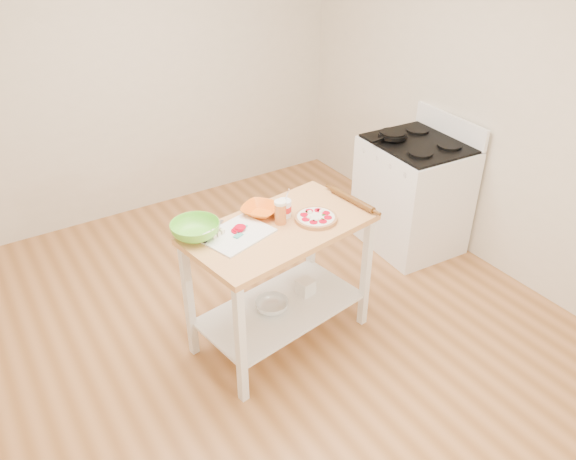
% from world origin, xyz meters
% --- Properties ---
extents(room_shell, '(4.04, 4.54, 2.74)m').
position_xyz_m(room_shell, '(0.00, 0.00, 1.35)').
color(room_shell, '#AF7340').
rests_on(room_shell, ground).
extents(prep_island, '(1.24, 0.80, 0.90)m').
position_xyz_m(prep_island, '(0.07, -0.05, 0.65)').
color(prep_island, tan).
rests_on(prep_island, ground).
extents(gas_stove, '(0.73, 0.83, 1.11)m').
position_xyz_m(gas_stove, '(1.65, 0.39, 0.47)').
color(gas_stove, white).
rests_on(gas_stove, ground).
extents(skillet, '(0.37, 0.23, 0.03)m').
position_xyz_m(skillet, '(1.51, 0.55, 0.98)').
color(skillet, black).
rests_on(skillet, gas_stove).
extents(pizza, '(0.27, 0.27, 0.04)m').
position_xyz_m(pizza, '(0.29, -0.11, 0.92)').
color(pizza, tan).
rests_on(pizza, prep_island).
extents(cutting_board, '(0.47, 0.40, 0.04)m').
position_xyz_m(cutting_board, '(-0.21, -0.00, 0.91)').
color(cutting_board, white).
rests_on(cutting_board, prep_island).
extents(spatula, '(0.14, 0.10, 0.01)m').
position_xyz_m(spatula, '(-0.18, -0.01, 0.92)').
color(spatula, '#3CAEA4').
rests_on(spatula, cutting_board).
extents(knife, '(0.22, 0.19, 0.01)m').
position_xyz_m(knife, '(-0.34, 0.06, 0.92)').
color(knife, silver).
rests_on(knife, cutting_board).
extents(orange_bowl, '(0.32, 0.32, 0.06)m').
position_xyz_m(orange_bowl, '(0.04, 0.14, 0.93)').
color(orange_bowl, orange).
rests_on(orange_bowl, prep_island).
extents(green_bowl, '(0.31, 0.31, 0.09)m').
position_xyz_m(green_bowl, '(-0.42, 0.11, 0.95)').
color(green_bowl, '#6AD036').
rests_on(green_bowl, prep_island).
extents(beer_pint, '(0.08, 0.08, 0.15)m').
position_xyz_m(beer_pint, '(0.09, -0.02, 0.98)').
color(beer_pint, '#CB6C2E').
rests_on(beer_pint, prep_island).
extents(yogurt_tub, '(0.09, 0.09, 0.20)m').
position_xyz_m(yogurt_tub, '(0.16, 0.04, 0.96)').
color(yogurt_tub, white).
rests_on(yogurt_tub, prep_island).
extents(rolling_pin, '(0.08, 0.39, 0.04)m').
position_xyz_m(rolling_pin, '(0.63, -0.06, 0.92)').
color(rolling_pin, brown).
rests_on(rolling_pin, prep_island).
extents(shelf_glass_bowl, '(0.31, 0.31, 0.07)m').
position_xyz_m(shelf_glass_bowl, '(0.00, -0.05, 0.30)').
color(shelf_glass_bowl, silver).
rests_on(shelf_glass_bowl, prep_island).
extents(shelf_bin, '(0.12, 0.12, 0.11)m').
position_xyz_m(shelf_bin, '(0.30, -0.01, 0.31)').
color(shelf_bin, white).
rests_on(shelf_bin, prep_island).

